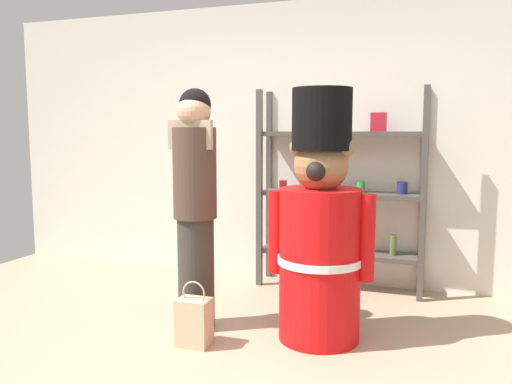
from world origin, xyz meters
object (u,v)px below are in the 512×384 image
object	(u,v)px
merchandise_shelf	(340,191)
shopping_bag	(194,321)
person_shopper	(195,201)
teddy_bear_guard	(320,233)

from	to	relation	value
merchandise_shelf	shopping_bag	world-z (taller)	merchandise_shelf
merchandise_shelf	shopping_bag	bearing A→B (deg)	-113.41
shopping_bag	merchandise_shelf	bearing A→B (deg)	66.59
person_shopper	shopping_bag	size ratio (longest dim) A/B	3.90
teddy_bear_guard	person_shopper	world-z (taller)	person_shopper
merchandise_shelf	person_shopper	world-z (taller)	merchandise_shelf
teddy_bear_guard	person_shopper	xyz separation A→B (m)	(-0.88, -0.08, 0.19)
teddy_bear_guard	person_shopper	distance (m)	0.91
merchandise_shelf	shopping_bag	distance (m)	1.87
merchandise_shelf	teddy_bear_guard	distance (m)	1.21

